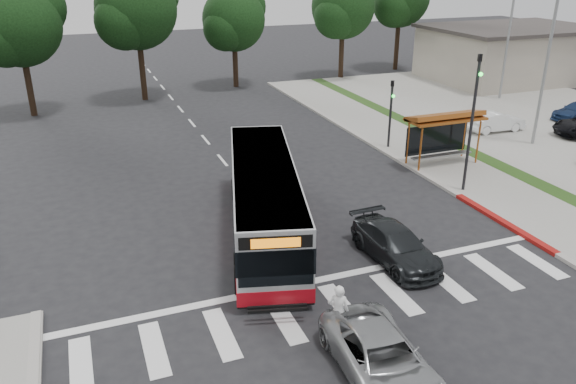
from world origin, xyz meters
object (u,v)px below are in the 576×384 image
dark_sedan (395,245)px  silver_suv_south (382,359)px  transit_bus (264,201)px  pedestrian (338,311)px

dark_sedan → silver_suv_south: bearing=-126.5°
dark_sedan → silver_suv_south: (-3.64, -5.37, 0.00)m
dark_sedan → transit_bus: bearing=132.6°
transit_bus → silver_suv_south: 9.19m
transit_bus → dark_sedan: bearing=-29.8°
pedestrian → dark_sedan: size_ratio=0.39×
pedestrian → silver_suv_south: (0.29, -2.06, -0.23)m
transit_bus → pedestrian: transit_bus is taller
pedestrian → dark_sedan: (3.93, 3.31, -0.23)m
transit_bus → pedestrian: 7.12m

